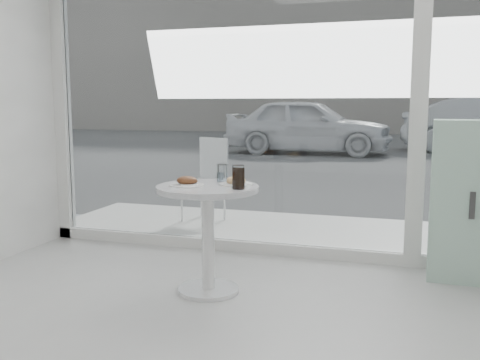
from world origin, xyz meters
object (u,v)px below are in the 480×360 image
(main_table, at_px, (208,216))
(plate_fritter, at_px, (187,182))
(car_white, at_px, (308,126))
(plate_donut, at_px, (236,182))
(patio_chair, at_px, (207,174))
(cola_glass, at_px, (238,178))
(water_tumbler_a, at_px, (222,174))
(mint_cabinet, at_px, (469,201))
(water_tumbler_b, at_px, (223,175))

(main_table, distance_m, plate_fritter, 0.28)
(car_white, height_order, plate_donut, car_white)
(patio_chair, height_order, cola_glass, patio_chair)
(water_tumbler_a, bearing_deg, plate_donut, -40.86)
(main_table, relative_size, water_tumbler_a, 5.96)
(plate_fritter, distance_m, plate_donut, 0.34)
(cola_glass, bearing_deg, plate_fritter, 177.02)
(mint_cabinet, height_order, patio_chair, mint_cabinet)
(mint_cabinet, relative_size, cola_glass, 7.61)
(main_table, distance_m, water_tumbler_b, 0.35)
(water_tumbler_a, bearing_deg, car_white, 96.85)
(mint_cabinet, bearing_deg, water_tumbler_a, -158.21)
(plate_fritter, height_order, plate_donut, plate_fritter)
(plate_fritter, bearing_deg, water_tumbler_a, 59.91)
(plate_donut, bearing_deg, car_white, 97.53)
(water_tumbler_a, bearing_deg, main_table, -98.01)
(plate_fritter, distance_m, water_tumbler_a, 0.32)
(water_tumbler_a, height_order, cola_glass, cola_glass)
(patio_chair, bearing_deg, main_table, -50.36)
(car_white, bearing_deg, main_table, -172.30)
(car_white, relative_size, water_tumbler_a, 34.81)
(car_white, bearing_deg, patio_chair, -175.76)
(plate_donut, height_order, cola_glass, cola_glass)
(water_tumbler_a, bearing_deg, water_tumbler_b, 45.25)
(main_table, distance_m, cola_glass, 0.40)
(mint_cabinet, distance_m, plate_fritter, 2.14)
(mint_cabinet, relative_size, plate_fritter, 5.08)
(cola_glass, bearing_deg, mint_cabinet, 31.33)
(patio_chair, xyz_separation_m, cola_glass, (1.04, -2.15, 0.28))
(mint_cabinet, distance_m, water_tumbler_b, 1.88)
(water_tumbler_b, bearing_deg, cola_glass, -54.56)
(main_table, height_order, water_tumbler_b, water_tumbler_b)
(cola_glass, bearing_deg, patio_chair, 115.84)
(patio_chair, relative_size, plate_fritter, 3.82)
(cola_glass, bearing_deg, main_table, 163.15)
(main_table, relative_size, mint_cabinet, 0.63)
(car_white, distance_m, cola_glass, 11.34)
(patio_chair, bearing_deg, water_tumbler_a, -47.33)
(plate_fritter, bearing_deg, cola_glass, -2.98)
(plate_donut, height_order, water_tumbler_a, water_tumbler_a)
(main_table, relative_size, patio_chair, 0.84)
(patio_chair, height_order, water_tumbler_b, patio_chair)
(car_white, relative_size, water_tumbler_b, 38.12)
(patio_chair, relative_size, car_white, 0.20)
(mint_cabinet, bearing_deg, plate_fritter, -152.71)
(plate_donut, distance_m, cola_glass, 0.19)
(water_tumbler_a, xyz_separation_m, water_tumbler_b, (0.01, 0.01, -0.00))
(mint_cabinet, relative_size, water_tumbler_b, 10.34)
(main_table, xyz_separation_m, patio_chair, (-0.79, 2.07, 0.02))
(water_tumbler_b, bearing_deg, plate_fritter, -120.41)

